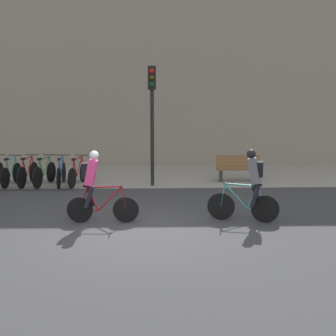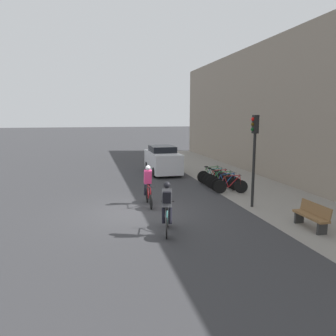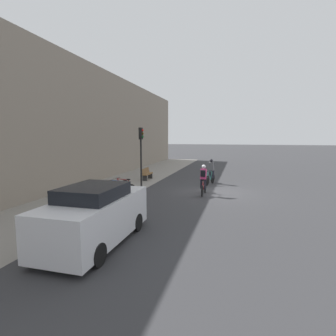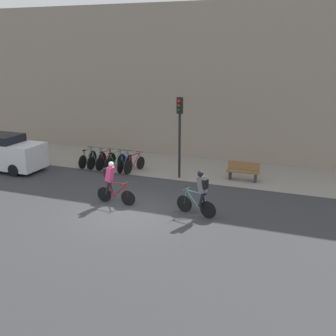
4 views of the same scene
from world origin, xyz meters
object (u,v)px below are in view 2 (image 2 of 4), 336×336
(parked_bike_0, at_px, (211,176))
(parked_bike_5, at_px, (231,186))
(parked_bike_3, at_px, (222,181))
(cyclist_pink, at_px, (148,184))
(parked_car, at_px, (163,160))
(parked_bike_2, at_px, (218,179))
(traffic_light_pole, at_px, (254,144))
(parked_bike_4, at_px, (226,183))
(bench, at_px, (312,216))
(parked_bike_1, at_px, (215,177))
(cyclist_grey, at_px, (167,207))

(parked_bike_0, relative_size, parked_bike_5, 0.99)
(parked_bike_3, bearing_deg, cyclist_pink, -63.28)
(cyclist_pink, height_order, parked_car, parked_car)
(parked_bike_2, relative_size, traffic_light_pole, 0.43)
(parked_bike_0, height_order, parked_car, parked_car)
(cyclist_pink, distance_m, parked_bike_4, 4.74)
(parked_bike_0, bearing_deg, bench, 3.98)
(parked_bike_1, height_order, bench, parked_bike_1)
(parked_bike_3, xyz_separation_m, parked_car, (-5.42, -2.07, 0.48))
(parked_bike_2, height_order, parked_bike_5, parked_bike_2)
(parked_bike_4, bearing_deg, bench, 5.44)
(parked_bike_4, height_order, parked_bike_5, parked_bike_4)
(parked_bike_5, xyz_separation_m, bench, (5.48, 0.57, 0.06))
(parked_bike_3, bearing_deg, parked_bike_0, 179.97)
(cyclist_pink, height_order, parked_bike_0, cyclist_pink)
(parked_bike_0, height_order, parked_bike_4, parked_bike_0)
(cyclist_grey, height_order, parked_bike_3, cyclist_grey)
(cyclist_grey, xyz_separation_m, parked_bike_0, (-7.63, 4.44, -0.53))
(parked_bike_4, bearing_deg, traffic_light_pole, -2.30)
(parked_bike_3, distance_m, parked_bike_4, 0.55)
(traffic_light_pole, relative_size, bench, 2.56)
(parked_car, bearing_deg, parked_bike_0, 28.83)
(cyclist_pink, relative_size, parked_car, 0.41)
(parked_bike_1, distance_m, parked_bike_5, 2.21)
(cyclist_grey, bearing_deg, parked_bike_3, 143.40)
(cyclist_pink, xyz_separation_m, parked_bike_4, (-1.66, 4.41, -0.54))
(cyclist_grey, relative_size, parked_bike_4, 1.03)
(parked_bike_0, distance_m, parked_bike_4, 2.21)
(parked_bike_5, bearing_deg, parked_bike_2, 179.95)
(cyclist_pink, distance_m, bench, 6.64)
(parked_bike_4, xyz_separation_m, parked_car, (-5.97, -2.07, 0.49))
(parked_car, bearing_deg, parked_bike_2, 23.06)
(cyclist_pink, bearing_deg, parked_bike_0, 131.30)
(parked_bike_1, xyz_separation_m, parked_bike_5, (2.21, -0.00, -0.00))
(cyclist_grey, height_order, parked_bike_2, cyclist_grey)
(traffic_light_pole, bearing_deg, cyclist_pink, -107.76)
(parked_bike_2, bearing_deg, parked_bike_5, -0.05)
(cyclist_pink, bearing_deg, parked_bike_3, 116.72)
(cyclist_grey, height_order, traffic_light_pole, traffic_light_pole)
(parked_bike_4, bearing_deg, parked_bike_2, 179.94)
(parked_bike_2, bearing_deg, parked_bike_4, -0.06)
(parked_bike_2, xyz_separation_m, parked_car, (-4.87, -2.07, 0.48))
(cyclist_grey, xyz_separation_m, traffic_light_pole, (-2.39, 4.32, 1.75))
(parked_bike_0, relative_size, bench, 1.10)
(parked_bike_0, relative_size, parked_bike_2, 1.00)
(cyclist_pink, xyz_separation_m, cyclist_grey, (3.76, -0.03, -0.00))
(parked_bike_2, bearing_deg, cyclist_pink, -57.85)
(parked_bike_0, distance_m, parked_car, 4.32)
(cyclist_grey, distance_m, parked_bike_3, 7.47)
(parked_bike_1, bearing_deg, parked_bike_3, -0.03)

